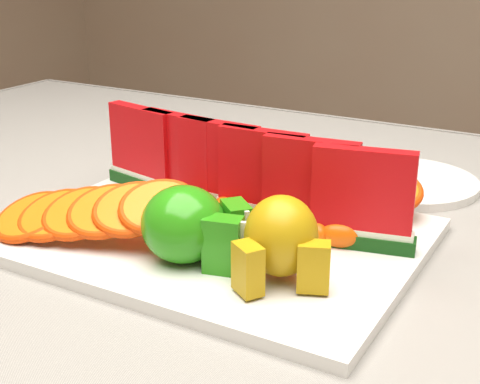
% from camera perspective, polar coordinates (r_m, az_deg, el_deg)
% --- Properties ---
extents(table, '(1.40, 0.90, 0.75)m').
position_cam_1_polar(table, '(0.76, -1.45, -10.11)').
color(table, '#54311A').
rests_on(table, ground).
extents(tablecloth, '(1.53, 1.03, 0.20)m').
position_cam_1_polar(tablecloth, '(0.73, -1.49, -5.91)').
color(tablecloth, slate).
rests_on(tablecloth, table).
extents(platter, '(0.40, 0.30, 0.01)m').
position_cam_1_polar(platter, '(0.68, -2.10, -3.78)').
color(platter, silver).
rests_on(platter, tablecloth).
extents(apple_cluster, '(0.11, 0.09, 0.07)m').
position_cam_1_polar(apple_cluster, '(0.61, -4.18, -2.94)').
color(apple_cluster, '#3D8E1A').
rests_on(apple_cluster, platter).
extents(pear_cluster, '(0.09, 0.09, 0.07)m').
position_cam_1_polar(pear_cluster, '(0.57, 3.53, -4.07)').
color(pear_cluster, '#986B09').
rests_on(pear_cluster, platter).
extents(side_plate, '(0.24, 0.24, 0.01)m').
position_cam_1_polar(side_plate, '(0.86, 13.88, 0.85)').
color(side_plate, silver).
rests_on(side_plate, tablecloth).
extents(fork, '(0.07, 0.19, 0.00)m').
position_cam_1_polar(fork, '(1.01, -5.06, 4.15)').
color(fork, silver).
rests_on(fork, tablecloth).
extents(watermelon_row, '(0.39, 0.07, 0.10)m').
position_cam_1_polar(watermelon_row, '(0.70, 0.00, 1.62)').
color(watermelon_row, '#093812').
rests_on(watermelon_row, platter).
extents(orange_fan_front, '(0.23, 0.14, 0.06)m').
position_cam_1_polar(orange_fan_front, '(0.67, -12.40, -1.65)').
color(orange_fan_front, '#EE4300').
rests_on(orange_fan_front, platter).
extents(orange_fan_back, '(0.33, 0.10, 0.04)m').
position_cam_1_polar(orange_fan_back, '(0.77, 3.76, 1.19)').
color(orange_fan_back, '#EE4300').
rests_on(orange_fan_back, platter).
extents(tangerine_segments, '(0.25, 0.08, 0.03)m').
position_cam_1_polar(tangerine_segments, '(0.68, 0.49, -2.15)').
color(tangerine_segments, orange).
rests_on(tangerine_segments, platter).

